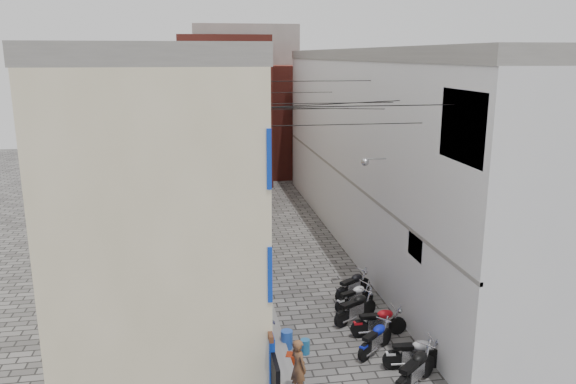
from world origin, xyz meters
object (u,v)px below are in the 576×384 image
motorcycle_b (414,352)px  person_b (267,318)px  motorcycle_c (376,337)px  motorcycle_e (356,306)px  motorcycle_g (353,284)px  motorcycle_f (355,296)px  water_jug_far (287,339)px  red_crate (294,359)px  person_a (298,367)px  motorcycle_a (416,368)px  motorcycle_d (379,320)px  water_jug_near (305,347)px

motorcycle_b → person_b: bearing=-108.5°
motorcycle_c → motorcycle_b: bearing=-2.1°
motorcycle_e → motorcycle_g: 1.94m
motorcycle_f → water_jug_far: bearing=-75.6°
red_crate → motorcycle_g: bearing=54.3°
motorcycle_b → motorcycle_e: (-0.83, 3.09, 0.01)m
motorcycle_e → red_crate: motorcycle_e is taller
person_a → red_crate: 2.09m
motorcycle_a → motorcycle_f: bearing=143.3°
motorcycle_e → person_a: 4.97m
person_a → motorcycle_f: bearing=-54.6°
motorcycle_d → motorcycle_b: bearing=9.7°
motorcycle_c → motorcycle_g: bearing=133.0°
motorcycle_d → red_crate: motorcycle_d is taller
water_jug_near → red_crate: size_ratio=1.05×
motorcycle_e → motorcycle_a: bearing=-22.5°
motorcycle_a → motorcycle_g: motorcycle_a is taller
motorcycle_g → person_b: bearing=-81.0°
motorcycle_a → red_crate: size_ratio=4.69×
person_a → person_b: person_b is taller
motorcycle_g → person_a: 6.82m
motorcycle_c → motorcycle_d: 1.09m
motorcycle_d → motorcycle_a: bearing=0.0°
motorcycle_c → motorcycle_d: (0.43, 0.99, 0.03)m
red_crate → motorcycle_c: bearing=3.7°
motorcycle_a → water_jug_far: 4.05m
motorcycle_g → motorcycle_d: bearing=-33.0°
motorcycle_e → person_a: (-2.72, -4.13, 0.47)m
motorcycle_f → motorcycle_b: bearing=-16.8°
motorcycle_e → water_jug_near: motorcycle_e is taller
motorcycle_e → motorcycle_f: size_ratio=1.10×
motorcycle_d → person_a: (-3.17, -3.05, 0.48)m
motorcycle_a → person_b: (-3.67, 2.64, 0.45)m
person_b → water_jug_far: 0.96m
person_a → person_b: (-0.45, 2.77, 0.02)m
motorcycle_e → red_crate: 3.39m
motorcycle_a → motorcycle_d: 2.92m
person_a → water_jug_near: 2.57m
motorcycle_e → person_a: size_ratio=1.24×
motorcycle_a → water_jug_near: 3.42m
motorcycle_b → motorcycle_c: bearing=-136.5°
person_b → motorcycle_e: bearing=-41.7°
motorcycle_a → motorcycle_g: bearing=140.8°
motorcycle_b → motorcycle_g: bearing=-170.8°
motorcycle_f → motorcycle_g: size_ratio=0.93×
motorcycle_d → water_jug_far: (-3.02, -0.29, -0.25)m
motorcycle_b → water_jug_near: size_ratio=4.05×
motorcycle_e → water_jug_near: bearing=-79.1°
motorcycle_f → motorcycle_g: (0.21, 0.94, 0.04)m
water_jug_near → motorcycle_e: bearing=40.5°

